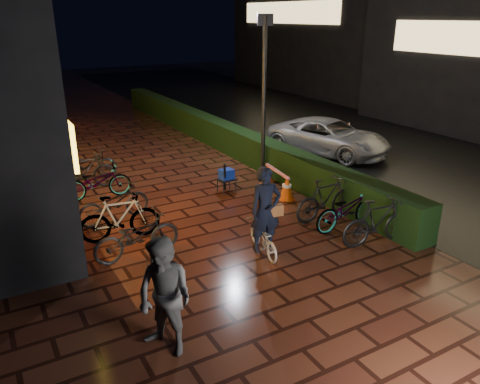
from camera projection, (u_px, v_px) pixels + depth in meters
ground at (252, 247)px, 10.48m from camera, size 80.00×80.00×0.00m
asphalt_road at (380, 145)px, 18.72m from camera, size 11.00×60.00×0.01m
hedge at (219, 134)px, 18.33m from camera, size 0.70×20.00×1.00m
bystander_person at (165, 297)px, 6.92m from camera, size 1.08×1.16×1.90m
van at (329, 137)px, 17.32m from camera, size 3.48×5.00×1.27m
lamp_post_hedge at (264, 92)px, 14.07m from camera, size 0.46×0.22×4.90m
lamp_post_sf at (26, 77)px, 15.60m from camera, size 0.51×0.21×5.33m
cyclist at (264, 223)px, 9.90m from camera, size 0.75×1.45×1.99m
traffic_barrier at (277, 181)px, 13.61m from camera, size 0.60×1.68×0.68m
cart_assembly at (226, 175)px, 13.57m from camera, size 0.55×0.57×0.98m
parked_bikes_storefront at (104, 192)px, 12.26m from camera, size 2.16×6.31×1.10m
parked_bikes_hedge at (349, 209)px, 11.13m from camera, size 1.97×2.31×1.10m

